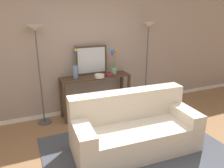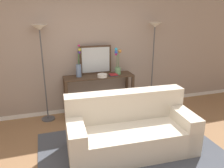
% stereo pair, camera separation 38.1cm
% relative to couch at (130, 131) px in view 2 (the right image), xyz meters
% --- Properties ---
extents(back_wall, '(12.00, 0.15, 2.69)m').
position_rel_couch_xyz_m(back_wall, '(-0.45, 1.70, 1.03)').
color(back_wall, white).
rests_on(back_wall, ground).
extents(area_rug, '(2.78, 2.04, 0.01)m').
position_rel_couch_xyz_m(area_rug, '(-0.00, -0.16, -0.31)').
color(area_rug, '#474C56').
rests_on(area_rug, ground).
extents(couch, '(1.95, 0.95, 0.88)m').
position_rel_couch_xyz_m(couch, '(0.00, 0.00, 0.00)').
color(couch, beige).
rests_on(couch, ground).
extents(console_table, '(1.41, 0.39, 0.84)m').
position_rel_couch_xyz_m(console_table, '(-0.14, 1.38, 0.27)').
color(console_table, '#473323').
rests_on(console_table, ground).
extents(floor_lamp_left, '(0.28, 0.28, 1.86)m').
position_rel_couch_xyz_m(floor_lamp_left, '(-1.19, 1.43, 1.14)').
color(floor_lamp_left, '#4C4C51').
rests_on(floor_lamp_left, ground).
extents(floor_lamp_right, '(0.28, 0.28, 1.87)m').
position_rel_couch_xyz_m(floor_lamp_right, '(1.09, 1.43, 1.15)').
color(floor_lamp_right, '#4C4C51').
rests_on(floor_lamp_right, ground).
extents(wall_mirror, '(0.65, 0.02, 0.58)m').
position_rel_couch_xyz_m(wall_mirror, '(-0.15, 1.54, 0.82)').
color(wall_mirror, '#473323').
rests_on(wall_mirror, console_table).
extents(vase_tall_flowers, '(0.12, 0.10, 0.63)m').
position_rel_couch_xyz_m(vase_tall_flowers, '(-0.53, 1.41, 0.72)').
color(vase_tall_flowers, '#6B84AD').
rests_on(vase_tall_flowers, console_table).
extents(vase_short_flowers, '(0.14, 0.12, 0.55)m').
position_rel_couch_xyz_m(vase_short_flowers, '(0.26, 1.35, 0.74)').
color(vase_short_flowers, '#669E6B').
rests_on(vase_short_flowers, console_table).
extents(fruit_bowl, '(0.19, 0.19, 0.06)m').
position_rel_couch_xyz_m(fruit_bowl, '(-0.10, 1.25, 0.56)').
color(fruit_bowl, silver).
rests_on(fruit_bowl, console_table).
extents(book_stack, '(0.18, 0.15, 0.03)m').
position_rel_couch_xyz_m(book_stack, '(0.14, 1.27, 0.54)').
color(book_stack, '#2D2D33').
rests_on(book_stack, console_table).
extents(book_row_under_console, '(0.34, 0.17, 0.12)m').
position_rel_couch_xyz_m(book_row_under_console, '(-0.54, 1.38, -0.26)').
color(book_row_under_console, gold).
rests_on(book_row_under_console, ground).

